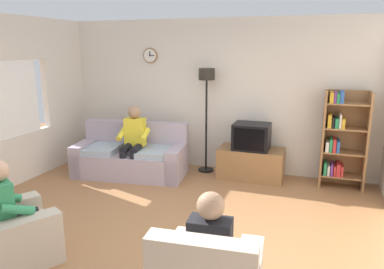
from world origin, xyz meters
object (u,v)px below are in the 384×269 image
Objects in this scene: person_on_couch at (133,138)px; person_in_right_armchair at (212,248)px; tv_stand at (251,163)px; tv at (252,136)px; bookshelf at (341,139)px; floor_lamp at (207,91)px; armchair_near_window at (5,237)px; person_in_left_armchair at (11,206)px; couch at (131,157)px.

person_in_right_armchair is (2.20, -2.80, -0.09)m from person_on_couch.
tv_stand is 1.83× the size of tv.
floor_lamp is (-2.24, 0.03, 0.66)m from bookshelf.
floor_lamp is at bearing 179.26° from bookshelf.
armchair_near_window is at bearing -119.57° from tv_stand.
person_on_couch is 1.11× the size of person_in_left_armchair.
floor_lamp is at bearing 107.74° from person_in_right_armchair.
tv is 0.32× the size of floor_lamp.
armchair_near_window is 2.25m from person_in_right_armchair.
armchair_near_window is at bearing -107.38° from floor_lamp.
tv is 0.39× the size of bookshelf.
armchair_near_window is (-1.93, -3.41, 0.03)m from tv_stand.
couch is at bearing -165.66° from tv_stand.
bookshelf is at bearing 46.21° from armchair_near_window.
person_on_couch is at bearing -145.98° from floor_lamp.
person_on_couch is at bearing -161.85° from tv_stand.
floor_lamp is 3.68m from person_in_left_armchair.
tv_stand is at bearing 60.43° from person_in_left_armchair.
person_in_right_armchair is (-1.11, -3.49, -0.19)m from bookshelf.
person_in_right_armchair is at bearing -85.10° from tv.
tv is at bearing -90.00° from tv_stand.
tv is at bearing 17.49° from person_on_couch.
floor_lamp reaches higher than person_on_couch.
floor_lamp reaches higher than person_in_right_armchair.
person_on_couch is (-3.31, -0.70, -0.09)m from bookshelf.
tv is 3.81m from person_in_left_armchair.
couch is 1.79× the size of person_in_right_armchair.
floor_lamp is 1.50m from person_on_couch.
couch is at bearing 92.73° from person_in_left_armchair.
person_on_couch is (-1.07, -0.73, -0.75)m from floor_lamp.
person_in_right_armchair reaches higher than couch.
couch is at bearing -166.31° from tv.
bookshelf is at bearing 3.86° from tv.
bookshelf is at bearing 2.86° from tv_stand.
person_in_left_armchair is 2.18m from person_in_right_armchair.
floor_lamp is (-0.84, 0.12, 0.71)m from tv.
person_on_couch is 1.11× the size of person_in_right_armchair.
bookshelf is at bearing 11.88° from person_on_couch.
couch is 3.34× the size of tv.
person_on_couch reaches higher than person_in_right_armchair.
person_on_couch is (0.11, -0.11, 0.39)m from couch.
bookshelf is 1.34× the size of armchair_near_window.
person_in_right_armchair is at bearing -51.46° from couch.
bookshelf is 2.33m from floor_lamp.
tv is 3.41m from person_in_right_armchair.
tv_stand is 1.46m from floor_lamp.
person_in_left_armchair reaches higher than armchair_near_window.
floor_lamp reaches higher than tv_stand.
couch is at bearing 128.54° from person_in_right_armchair.
person_in_left_armchair reaches higher than couch.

